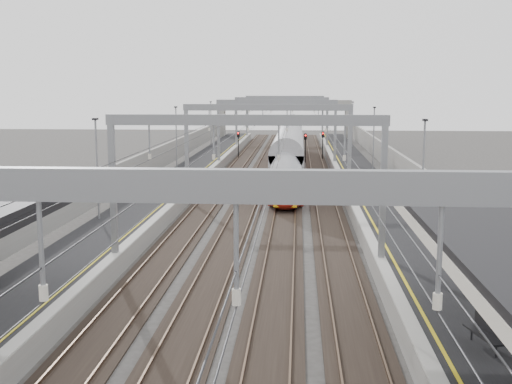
# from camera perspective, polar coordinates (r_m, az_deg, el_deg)

# --- Properties ---
(platform_left) EXTENTS (4.00, 120.00, 1.00)m
(platform_left) POSITION_cam_1_polar(r_m,az_deg,el_deg) (53.96, -7.35, 0.29)
(platform_left) COLOR black
(platform_left) RESTS_ON ground
(platform_right) EXTENTS (4.00, 120.00, 1.00)m
(platform_right) POSITION_cam_1_polar(r_m,az_deg,el_deg) (53.24, 9.80, 0.11)
(platform_right) COLOR black
(platform_right) RESTS_ON ground
(tracks) EXTENTS (11.40, 140.00, 0.20)m
(tracks) POSITION_cam_1_polar(r_m,az_deg,el_deg) (53.07, 1.17, -0.28)
(tracks) COLOR black
(tracks) RESTS_ON ground
(overhead_line) EXTENTS (13.00, 140.00, 6.60)m
(overhead_line) POSITION_cam_1_polar(r_m,az_deg,el_deg) (59.02, 1.49, 6.63)
(overhead_line) COLOR gray
(overhead_line) RESTS_ON platform_left
(overbridge) EXTENTS (22.00, 2.20, 6.90)m
(overbridge) POSITION_cam_1_polar(r_m,az_deg,el_deg) (107.38, 2.56, 7.32)
(overbridge) COLOR gray
(overbridge) RESTS_ON ground
(wall_left) EXTENTS (0.30, 120.00, 3.20)m
(wall_left) POSITION_cam_1_polar(r_m,az_deg,el_deg) (54.51, -10.68, 1.46)
(wall_left) COLOR gray
(wall_left) RESTS_ON ground
(wall_right) EXTENTS (0.30, 120.00, 3.20)m
(wall_right) POSITION_cam_1_polar(r_m,az_deg,el_deg) (53.51, 13.24, 1.23)
(wall_right) COLOR gray
(wall_right) RESTS_ON ground
(train) EXTENTS (2.63, 47.99, 4.17)m
(train) POSITION_cam_1_polar(r_m,az_deg,el_deg) (66.93, 3.03, 3.40)
(train) COLOR maroon
(train) RESTS_ON ground
(bench) EXTENTS (0.91, 1.83, 0.92)m
(bench) POSITION_cam_1_polar(r_m,az_deg,el_deg) (20.97, 19.88, -11.52)
(bench) COLOR black
(bench) RESTS_ON platform_right
(signal_green) EXTENTS (0.32, 0.32, 3.48)m
(signal_green) POSITION_cam_1_polar(r_m,az_deg,el_deg) (81.07, -1.58, 4.68)
(signal_green) COLOR black
(signal_green) RESTS_ON ground
(signal_red_near) EXTENTS (0.32, 0.32, 3.48)m
(signal_red_near) POSITION_cam_1_polar(r_m,az_deg,el_deg) (77.10, 4.41, 4.43)
(signal_red_near) COLOR black
(signal_red_near) RESTS_ON ground
(signal_red_far) EXTENTS (0.32, 0.32, 3.48)m
(signal_red_far) POSITION_cam_1_polar(r_m,az_deg,el_deg) (80.68, 5.95, 4.61)
(signal_red_far) COLOR black
(signal_red_far) RESTS_ON ground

